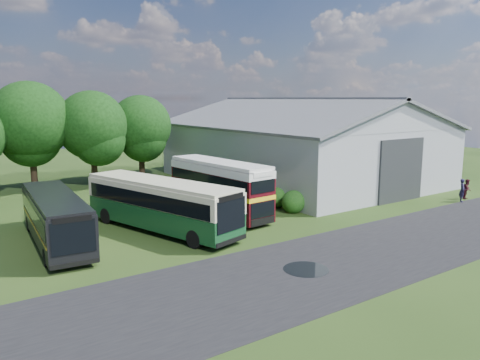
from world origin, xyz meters
TOP-DOWN VIEW (x-y plane):
  - ground at (0.00, 0.00)m, footprint 120.00×120.00m
  - asphalt_road at (3.00, -3.00)m, footprint 60.00×8.00m
  - puddle at (-1.50, -3.00)m, footprint 2.20×2.20m
  - storage_shed at (15.00, 15.98)m, footprint 18.80×24.80m
  - tree_mid at (-8.00, 24.80)m, footprint 6.80×6.80m
  - tree_right_a at (-3.00, 23.80)m, footprint 6.26×6.26m
  - tree_right_b at (2.00, 24.60)m, footprint 5.98×5.98m
  - shrub_front at (5.60, 6.00)m, footprint 1.70×1.70m
  - shrub_mid at (5.60, 8.00)m, footprint 1.60×1.60m
  - shrub_back at (5.60, 10.00)m, footprint 1.80×1.80m
  - bus_green_single at (-4.25, 7.13)m, footprint 5.65×11.76m
  - bus_maroon_double at (0.77, 8.28)m, footprint 3.03×9.14m
  - bus_dark_single at (-10.25, 8.05)m, footprint 3.22×10.42m
  - visitor_a at (18.84, 0.96)m, footprint 0.80×0.77m
  - visitor_b at (20.19, 1.31)m, footprint 0.91×0.78m

SIDE VIEW (x-z plane):
  - ground at x=0.00m, z-range 0.00..0.00m
  - asphalt_road at x=3.00m, z-range -0.01..0.01m
  - puddle at x=-1.50m, z-range -0.01..0.01m
  - shrub_front at x=5.60m, z-range -0.85..0.85m
  - shrub_mid at x=5.60m, z-range -0.80..0.80m
  - shrub_back at x=5.60m, z-range -0.90..0.90m
  - visitor_b at x=20.19m, z-range 0.00..1.63m
  - visitor_a at x=18.84m, z-range 0.00..1.85m
  - bus_dark_single at x=-10.25m, z-range 0.09..2.92m
  - bus_green_single at x=-4.25m, z-range 0.10..3.27m
  - bus_maroon_double at x=0.77m, z-range 0.00..3.85m
  - storage_shed at x=15.00m, z-range 0.09..8.24m
  - tree_right_b at x=2.00m, z-range 1.21..9.66m
  - tree_right_a at x=-3.00m, z-range 1.27..10.10m
  - tree_mid at x=-8.00m, z-range 1.38..10.98m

